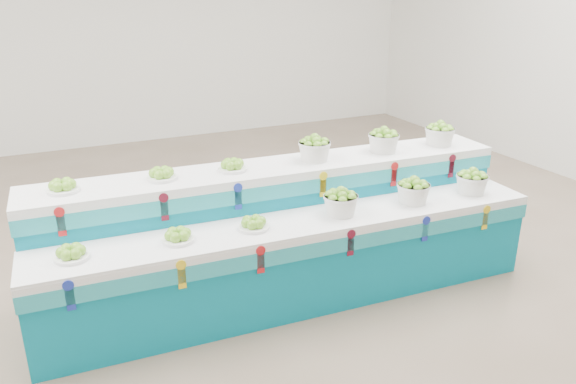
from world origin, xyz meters
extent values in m
plane|color=brown|center=(0.00, 0.00, 0.00)|extent=(10.00, 10.00, 0.00)
plane|color=silver|center=(0.00, 5.00, 2.00)|extent=(10.00, 0.00, 10.00)
cylinder|color=white|center=(-1.23, -0.40, 0.77)|extent=(0.24, 0.24, 0.10)
cylinder|color=white|center=(-0.52, -0.44, 0.77)|extent=(0.24, 0.24, 0.10)
cylinder|color=white|center=(0.04, -0.47, 0.77)|extent=(0.24, 0.24, 0.10)
cylinder|color=white|center=(-1.20, 0.10, 1.07)|extent=(0.24, 0.24, 0.10)
cylinder|color=white|center=(-0.50, 0.06, 1.07)|extent=(0.24, 0.24, 0.10)
cylinder|color=white|center=(0.06, 0.03, 1.07)|extent=(0.24, 0.24, 0.10)
camera|label=1|loc=(-1.33, -3.98, 2.43)|focal=34.80mm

